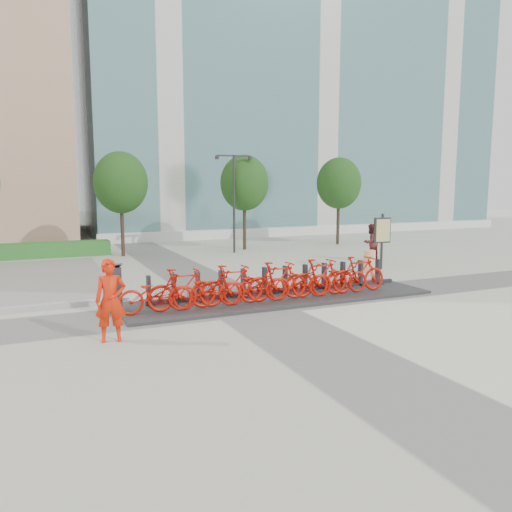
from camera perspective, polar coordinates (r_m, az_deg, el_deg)
name	(u,v)px	position (r m, az deg, el deg)	size (l,w,h in m)	color
ground	(246,306)	(14.45, -1.20, -5.70)	(120.00, 120.00, 0.00)	beige
glass_building	(279,83)	(44.37, 2.59, 19.11)	(32.00, 16.00, 24.00)	#467682
hedge_b	(46,250)	(26.33, -22.90, 0.65)	(6.00, 1.20, 0.70)	#23641E
tree_1	(121,183)	(25.26, -15.21, 8.09)	(2.60, 2.60, 5.10)	#473127
tree_2	(244,183)	(27.04, -1.33, 8.33)	(2.60, 2.60, 5.10)	#473127
tree_3	(339,183)	(29.88, 9.45, 8.19)	(2.60, 2.60, 5.10)	#473127
streetlamp	(234,192)	(25.74, -2.54, 7.33)	(2.00, 0.20, 5.00)	black
dock_pad	(281,298)	(15.24, 2.88, -4.83)	(9.60, 2.40, 0.08)	#2E2E2E
dock_rail_posts	(276,280)	(15.59, 2.30, -2.79)	(8.02, 0.50, 0.85)	#25242B
bike_0	(156,293)	(13.50, -11.38, -4.21)	(0.69, 1.99, 1.04)	#B41104
bike_1	(182,289)	(13.66, -8.43, -3.75)	(0.54, 1.93, 1.16)	#B41104
bike_2	(208,289)	(13.88, -5.56, -3.76)	(0.69, 1.99, 1.04)	#B41104
bike_3	(232,285)	(14.10, -2.78, -3.30)	(0.54, 1.93, 1.16)	#B41104
bike_4	(255,285)	(14.39, -0.10, -3.30)	(0.69, 1.99, 1.04)	#B41104
bike_5	(277,281)	(14.68, 2.47, -2.86)	(0.54, 1.93, 1.16)	#B41104
bike_6	(299,281)	(15.02, 4.93, -2.85)	(0.69, 1.99, 1.04)	#B41104
bike_7	(320,277)	(15.36, 7.29, -2.43)	(0.54, 1.93, 1.16)	#B41104
bike_8	(340,277)	(15.75, 9.52, -2.43)	(0.69, 1.99, 1.04)	#B41104
bike_9	(359,274)	(16.15, 11.66, -2.02)	(0.54, 1.93, 1.16)	#B41104
kiosk	(114,289)	(13.80, -15.90, -3.60)	(0.44, 0.39, 1.33)	#25242B
worker_red	(111,300)	(11.46, -16.28, -4.90)	(0.67, 0.44, 1.85)	red
pedestrian	(371,242)	(23.54, 12.97, 1.52)	(0.83, 0.65, 1.71)	#551C1D
construction_barrel	(369,261)	(20.34, 12.82, -0.61)	(0.47, 0.47, 0.90)	#FF7303
map_sign	(382,233)	(21.18, 14.23, 2.60)	(0.76, 0.16, 2.30)	black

